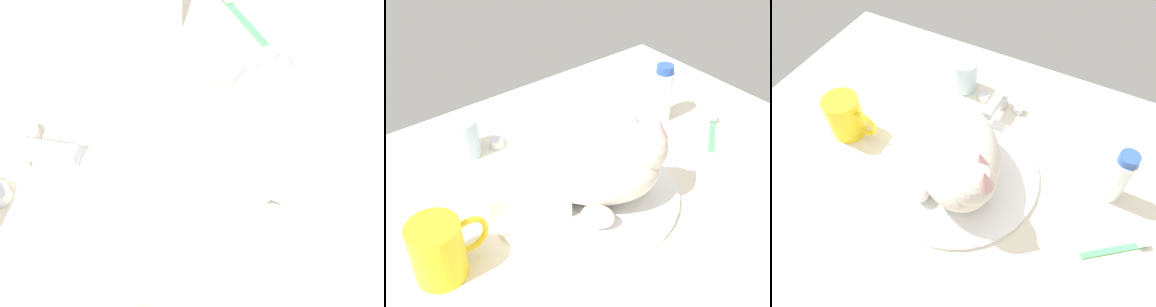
# 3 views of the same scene
# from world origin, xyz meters

# --- Properties ---
(ground_plane) EXTENTS (1.10, 0.83, 0.03)m
(ground_plane) POSITION_xyz_m (0.00, 0.00, -0.01)
(ground_plane) COLOR silver
(sink_basin) EXTENTS (0.35, 0.35, 0.01)m
(sink_basin) POSITION_xyz_m (0.00, 0.00, 0.01)
(sink_basin) COLOR white
(sink_basin) RESTS_ON ground_plane
(faucet) EXTENTS (0.12, 0.11, 0.06)m
(faucet) POSITION_xyz_m (0.00, 0.21, 0.02)
(faucet) COLOR silver
(faucet) RESTS_ON ground_plane
(cat) EXTENTS (0.32, 0.31, 0.16)m
(cat) POSITION_xyz_m (0.00, -0.01, 0.08)
(cat) COLOR beige
(cat) RESTS_ON sink_basin
(coffee_mug) EXTENTS (0.12, 0.08, 0.10)m
(coffee_mug) POSITION_xyz_m (-0.28, -0.01, 0.05)
(coffee_mug) COLOR yellow
(coffee_mug) RESTS_ON ground_plane
(rinse_cup) EXTENTS (0.07, 0.07, 0.08)m
(rinse_cup) POSITION_xyz_m (-0.11, 0.25, 0.04)
(rinse_cup) COLOR silver
(rinse_cup) RESTS_ON ground_plane
(toothpaste_bottle) EXTENTS (0.04, 0.04, 0.13)m
(toothpaste_bottle) POSITION_xyz_m (0.30, 0.10, 0.06)
(toothpaste_bottle) COLOR white
(toothpaste_bottle) RESTS_ON ground_plane
(toothbrush) EXTENTS (0.11, 0.09, 0.02)m
(toothbrush) POSITION_xyz_m (0.35, -0.01, 0.01)
(toothbrush) COLOR #4CB266
(toothbrush) RESTS_ON ground_plane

